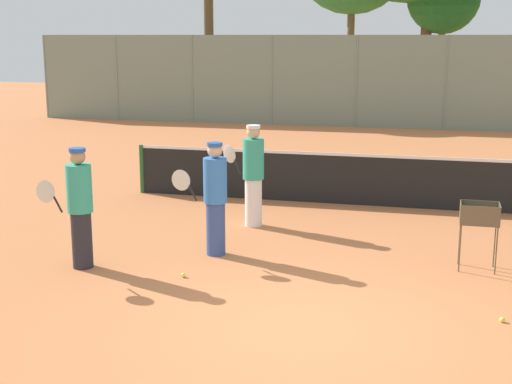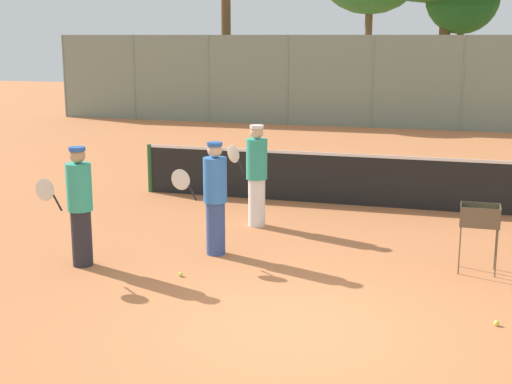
{
  "view_description": "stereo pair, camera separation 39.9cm",
  "coord_description": "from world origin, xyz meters",
  "px_view_note": "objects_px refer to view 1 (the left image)",
  "views": [
    {
      "loc": [
        1.44,
        -7.86,
        3.42
      ],
      "look_at": [
        -1.3,
        2.79,
        1.0
      ],
      "focal_mm": 50.0,
      "sensor_mm": 36.0,
      "label": 1
    },
    {
      "loc": [
        1.82,
        -7.76,
        3.42
      ],
      "look_at": [
        -1.3,
        2.79,
        1.0
      ],
      "focal_mm": 50.0,
      "sensor_mm": 36.0,
      "label": 2
    }
  ],
  "objects_px": {
    "player_white_outfit": "(215,197)",
    "ball_cart": "(479,219)",
    "player_red_cap": "(80,206)",
    "player_yellow_shirt": "(253,174)",
    "parked_car": "(235,102)",
    "tennis_net": "(363,179)"
  },
  "relations": [
    {
      "from": "player_white_outfit",
      "to": "ball_cart",
      "type": "distance_m",
      "value": 4.02
    },
    {
      "from": "player_red_cap",
      "to": "parked_car",
      "type": "relative_size",
      "value": 0.43
    },
    {
      "from": "tennis_net",
      "to": "ball_cart",
      "type": "bearing_deg",
      "value": -60.46
    },
    {
      "from": "player_white_outfit",
      "to": "tennis_net",
      "type": "bearing_deg",
      "value": -150.83
    },
    {
      "from": "player_red_cap",
      "to": "ball_cart",
      "type": "bearing_deg",
      "value": 132.04
    },
    {
      "from": "tennis_net",
      "to": "player_white_outfit",
      "type": "bearing_deg",
      "value": -115.59
    },
    {
      "from": "player_white_outfit",
      "to": "player_yellow_shirt",
      "type": "relative_size",
      "value": 0.97
    },
    {
      "from": "player_yellow_shirt",
      "to": "tennis_net",
      "type": "bearing_deg",
      "value": -107.13
    },
    {
      "from": "tennis_net",
      "to": "parked_car",
      "type": "bearing_deg",
      "value": 115.11
    },
    {
      "from": "player_red_cap",
      "to": "player_white_outfit",
      "type": "bearing_deg",
      "value": 151.37
    },
    {
      "from": "tennis_net",
      "to": "player_white_outfit",
      "type": "height_order",
      "value": "player_white_outfit"
    },
    {
      "from": "player_red_cap",
      "to": "ball_cart",
      "type": "xyz_separation_m",
      "value": [
        5.75,
        1.38,
        -0.17
      ]
    },
    {
      "from": "tennis_net",
      "to": "player_yellow_shirt",
      "type": "height_order",
      "value": "player_yellow_shirt"
    },
    {
      "from": "tennis_net",
      "to": "player_white_outfit",
      "type": "xyz_separation_m",
      "value": [
        -1.9,
        -3.97,
        0.38
      ]
    },
    {
      "from": "player_white_outfit",
      "to": "player_red_cap",
      "type": "distance_m",
      "value": 2.07
    },
    {
      "from": "ball_cart",
      "to": "player_red_cap",
      "type": "bearing_deg",
      "value": -166.5
    },
    {
      "from": "player_red_cap",
      "to": "parked_car",
      "type": "bearing_deg",
      "value": -141.98
    },
    {
      "from": "player_yellow_shirt",
      "to": "ball_cart",
      "type": "height_order",
      "value": "player_yellow_shirt"
    },
    {
      "from": "player_yellow_shirt",
      "to": "parked_car",
      "type": "relative_size",
      "value": 0.44
    },
    {
      "from": "player_white_outfit",
      "to": "parked_car",
      "type": "distance_m",
      "value": 19.53
    },
    {
      "from": "ball_cart",
      "to": "parked_car",
      "type": "xyz_separation_m",
      "value": [
        -9.08,
        18.6,
        -0.11
      ]
    },
    {
      "from": "player_red_cap",
      "to": "player_yellow_shirt",
      "type": "height_order",
      "value": "player_yellow_shirt"
    }
  ]
}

